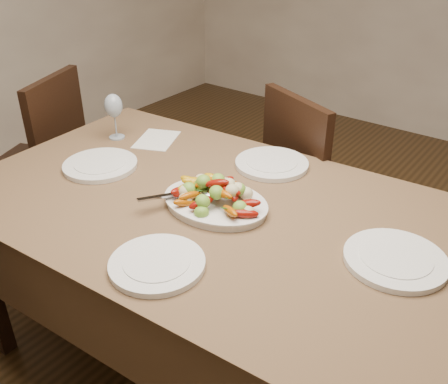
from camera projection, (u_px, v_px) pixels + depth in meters
dining_table at (224, 297)px, 1.82m from camera, size 1.90×1.15×0.76m
chair_far at (324, 189)px, 2.32m from camera, size 0.55×0.55×0.95m
chair_left at (32, 167)px, 2.52m from camera, size 0.55×0.55×0.95m
serving_platter at (215, 204)px, 1.63m from camera, size 0.37×0.28×0.02m
roasted_vegetables at (215, 189)px, 1.60m from camera, size 0.30×0.21×0.09m
serving_spoon at (192, 194)px, 1.61m from camera, size 0.28×0.17×0.03m
plate_left at (100, 165)px, 1.88m from camera, size 0.28×0.28×0.02m
plate_right at (395, 260)px, 1.38m from camera, size 0.28×0.28×0.02m
plate_far at (272, 164)px, 1.89m from camera, size 0.28×0.28×0.02m
plate_near at (157, 264)px, 1.36m from camera, size 0.27×0.27×0.02m
wine_glass at (114, 115)px, 2.08m from camera, size 0.08×0.08×0.20m
menu_card at (157, 140)px, 2.11m from camera, size 0.22×0.25×0.00m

